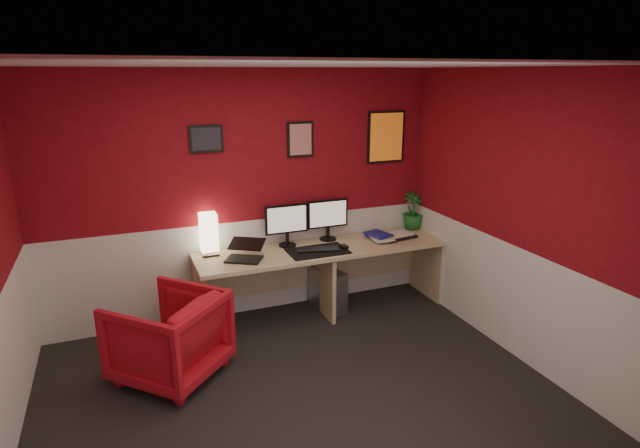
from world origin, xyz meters
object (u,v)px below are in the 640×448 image
(desk, at_px, (323,281))
(potted_plant, at_px, (413,211))
(monitor_left, at_px, (287,219))
(pc_tower, at_px, (328,290))
(laptop, at_px, (243,249))
(monitor_right, at_px, (328,213))
(armchair, at_px, (169,336))
(zen_tray, at_px, (398,236))
(shoji_lamp, at_px, (209,235))

(desk, height_order, potted_plant, potted_plant)
(potted_plant, bearing_deg, monitor_left, -178.31)
(pc_tower, bearing_deg, monitor_left, 149.76)
(laptop, height_order, monitor_right, monitor_right)
(monitor_right, bearing_deg, armchair, -154.69)
(potted_plant, height_order, pc_tower, potted_plant)
(laptop, height_order, zen_tray, laptop)
(zen_tray, xyz_separation_m, pc_tower, (-0.80, 0.05, -0.52))
(laptop, distance_m, monitor_left, 0.60)
(laptop, height_order, monitor_left, monitor_left)
(zen_tray, bearing_deg, monitor_left, 171.70)
(monitor_left, bearing_deg, armchair, -148.38)
(monitor_left, distance_m, monitor_right, 0.47)
(shoji_lamp, distance_m, zen_tray, 2.01)
(monitor_left, height_order, armchair, monitor_left)
(armchair, bearing_deg, pc_tower, 156.91)
(shoji_lamp, xyz_separation_m, potted_plant, (2.31, 0.01, 0.01))
(laptop, relative_size, armchair, 0.41)
(desk, xyz_separation_m, zen_tray, (0.88, 0.01, 0.38))
(zen_tray, relative_size, pc_tower, 0.78)
(laptop, relative_size, monitor_right, 0.57)
(shoji_lamp, bearing_deg, desk, -11.21)
(shoji_lamp, relative_size, monitor_left, 0.69)
(potted_plant, relative_size, armchair, 0.53)
(pc_tower, bearing_deg, potted_plant, -3.65)
(desk, distance_m, monitor_right, 0.71)
(monitor_left, distance_m, potted_plant, 1.52)
(shoji_lamp, height_order, pc_tower, shoji_lamp)
(monitor_left, bearing_deg, potted_plant, 1.69)
(potted_plant, distance_m, armchair, 3.00)
(desk, distance_m, shoji_lamp, 1.27)
(monitor_right, distance_m, armchair, 2.07)
(shoji_lamp, relative_size, zen_tray, 1.14)
(monitor_right, relative_size, pc_tower, 1.29)
(zen_tray, distance_m, pc_tower, 0.96)
(desk, xyz_separation_m, shoji_lamp, (-1.11, 0.22, 0.56))
(monitor_left, bearing_deg, laptop, -154.49)
(desk, relative_size, potted_plant, 6.17)
(laptop, xyz_separation_m, armchair, (-0.78, -0.55, -0.48))
(desk, height_order, shoji_lamp, shoji_lamp)
(laptop, xyz_separation_m, pc_tower, (0.92, 0.12, -0.61))
(pc_tower, relative_size, armchair, 0.57)
(desk, bearing_deg, pc_tower, 37.55)
(pc_tower, distance_m, armchair, 1.84)
(potted_plant, bearing_deg, monitor_right, -179.53)
(zen_tray, bearing_deg, armchair, -165.96)
(monitor_right, bearing_deg, potted_plant, 0.47)
(monitor_right, height_order, potted_plant, monitor_right)
(laptop, xyz_separation_m, zen_tray, (1.72, 0.07, -0.09))
(monitor_left, distance_m, armchair, 1.67)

